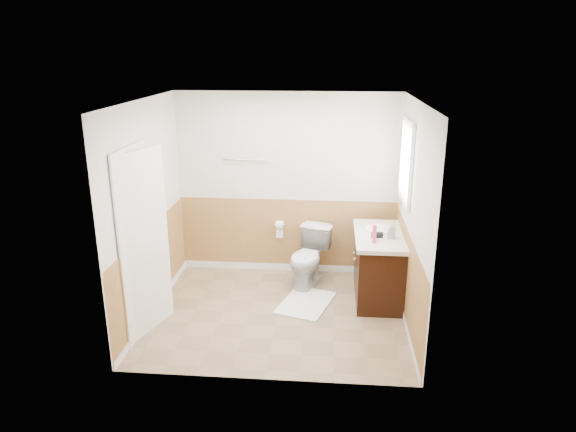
# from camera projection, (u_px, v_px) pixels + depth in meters

# --- Properties ---
(floor) EXTENTS (3.00, 3.00, 0.00)m
(floor) POSITION_uv_depth(u_px,v_px,m) (278.00, 313.00, 6.20)
(floor) COLOR #8C7051
(floor) RESTS_ON ground
(ceiling) EXTENTS (3.00, 3.00, 0.00)m
(ceiling) POSITION_uv_depth(u_px,v_px,m) (276.00, 101.00, 5.43)
(ceiling) COLOR white
(ceiling) RESTS_ON floor
(wall_back) EXTENTS (3.00, 0.00, 3.00)m
(wall_back) POSITION_uv_depth(u_px,v_px,m) (287.00, 185.00, 7.04)
(wall_back) COLOR silver
(wall_back) RESTS_ON floor
(wall_front) EXTENTS (3.00, 0.00, 3.00)m
(wall_front) POSITION_uv_depth(u_px,v_px,m) (262.00, 259.00, 4.58)
(wall_front) COLOR silver
(wall_front) RESTS_ON floor
(wall_left) EXTENTS (0.00, 3.00, 3.00)m
(wall_left) POSITION_uv_depth(u_px,v_px,m) (147.00, 211.00, 5.93)
(wall_left) COLOR silver
(wall_left) RESTS_ON floor
(wall_right) EXTENTS (0.00, 3.00, 3.00)m
(wall_right) POSITION_uv_depth(u_px,v_px,m) (413.00, 218.00, 5.69)
(wall_right) COLOR silver
(wall_right) RESTS_ON floor
(wainscot_back) EXTENTS (3.00, 0.00, 3.00)m
(wainscot_back) POSITION_uv_depth(u_px,v_px,m) (287.00, 237.00, 7.26)
(wainscot_back) COLOR #A16E40
(wainscot_back) RESTS_ON floor
(wainscot_front) EXTENTS (3.00, 0.00, 3.00)m
(wainscot_front) POSITION_uv_depth(u_px,v_px,m) (263.00, 333.00, 4.82)
(wainscot_front) COLOR #A16E40
(wainscot_front) RESTS_ON floor
(wainscot_left) EXTENTS (0.00, 2.60, 2.60)m
(wainscot_left) POSITION_uv_depth(u_px,v_px,m) (153.00, 271.00, 6.16)
(wainscot_left) COLOR #A16E40
(wainscot_left) RESTS_ON floor
(wainscot_right) EXTENTS (0.00, 2.60, 2.60)m
(wainscot_right) POSITION_uv_depth(u_px,v_px,m) (407.00, 280.00, 5.92)
(wainscot_right) COLOR #A16E40
(wainscot_right) RESTS_ON floor
(toilet) EXTENTS (0.63, 0.84, 0.76)m
(toilet) POSITION_uv_depth(u_px,v_px,m) (308.00, 257.00, 6.86)
(toilet) COLOR silver
(toilet) RESTS_ON floor
(bath_mat) EXTENTS (0.77, 0.93, 0.02)m
(bath_mat) POSITION_uv_depth(u_px,v_px,m) (306.00, 303.00, 6.43)
(bath_mat) COLOR white
(bath_mat) RESTS_ON floor
(vanity_cabinet) EXTENTS (0.55, 1.10, 0.80)m
(vanity_cabinet) POSITION_uv_depth(u_px,v_px,m) (378.00, 268.00, 6.50)
(vanity_cabinet) COLOR black
(vanity_cabinet) RESTS_ON floor
(vanity_knob_left) EXTENTS (0.03, 0.03, 0.03)m
(vanity_knob_left) POSITION_uv_depth(u_px,v_px,m) (355.00, 259.00, 6.38)
(vanity_knob_left) COLOR silver
(vanity_knob_left) RESTS_ON vanity_cabinet
(vanity_knob_right) EXTENTS (0.03, 0.03, 0.03)m
(vanity_knob_right) POSITION_uv_depth(u_px,v_px,m) (354.00, 253.00, 6.57)
(vanity_knob_right) COLOR silver
(vanity_knob_right) RESTS_ON vanity_cabinet
(countertop) EXTENTS (0.60, 1.15, 0.05)m
(countertop) POSITION_uv_depth(u_px,v_px,m) (379.00, 236.00, 6.37)
(countertop) COLOR beige
(countertop) RESTS_ON vanity_cabinet
(sink_basin) EXTENTS (0.36, 0.36, 0.02)m
(sink_basin) POSITION_uv_depth(u_px,v_px,m) (379.00, 229.00, 6.50)
(sink_basin) COLOR white
(sink_basin) RESTS_ON countertop
(faucet) EXTENTS (0.02, 0.02, 0.14)m
(faucet) POSITION_uv_depth(u_px,v_px,m) (394.00, 225.00, 6.46)
(faucet) COLOR silver
(faucet) RESTS_ON countertop
(lotion_bottle) EXTENTS (0.05, 0.05, 0.22)m
(lotion_bottle) POSITION_uv_depth(u_px,v_px,m) (374.00, 234.00, 6.04)
(lotion_bottle) COLOR #E83C80
(lotion_bottle) RESTS_ON countertop
(soap_dispenser) EXTENTS (0.10, 0.10, 0.18)m
(soap_dispenser) POSITION_uv_depth(u_px,v_px,m) (392.00, 231.00, 6.19)
(soap_dispenser) COLOR gray
(soap_dispenser) RESTS_ON countertop
(hair_dryer_body) EXTENTS (0.14, 0.07, 0.07)m
(hair_dryer_body) POSITION_uv_depth(u_px,v_px,m) (377.00, 235.00, 6.24)
(hair_dryer_body) COLOR black
(hair_dryer_body) RESTS_ON countertop
(hair_dryer_handle) EXTENTS (0.03, 0.03, 0.07)m
(hair_dryer_handle) POSITION_uv_depth(u_px,v_px,m) (375.00, 238.00, 6.22)
(hair_dryer_handle) COLOR black
(hair_dryer_handle) RESTS_ON countertop
(mirror_panel) EXTENTS (0.02, 0.35, 0.90)m
(mirror_panel) POSITION_uv_depth(u_px,v_px,m) (400.00, 169.00, 6.64)
(mirror_panel) COLOR silver
(mirror_panel) RESTS_ON wall_right
(window_frame) EXTENTS (0.04, 0.80, 1.00)m
(window_frame) POSITION_uv_depth(u_px,v_px,m) (406.00, 162.00, 6.10)
(window_frame) COLOR white
(window_frame) RESTS_ON wall_right
(window_glass) EXTENTS (0.01, 0.70, 0.90)m
(window_glass) POSITION_uv_depth(u_px,v_px,m) (408.00, 162.00, 6.09)
(window_glass) COLOR white
(window_glass) RESTS_ON wall_right
(door) EXTENTS (0.29, 0.78, 2.04)m
(door) POSITION_uv_depth(u_px,v_px,m) (144.00, 244.00, 5.57)
(door) COLOR white
(door) RESTS_ON wall_left
(door_frame) EXTENTS (0.02, 0.92, 2.10)m
(door_frame) POSITION_uv_depth(u_px,v_px,m) (137.00, 243.00, 5.57)
(door_frame) COLOR white
(door_frame) RESTS_ON wall_left
(door_knob) EXTENTS (0.06, 0.06, 0.06)m
(door_knob) POSITION_uv_depth(u_px,v_px,m) (159.00, 239.00, 5.90)
(door_knob) COLOR silver
(door_knob) RESTS_ON door
(towel_bar) EXTENTS (0.62, 0.02, 0.02)m
(towel_bar) POSITION_uv_depth(u_px,v_px,m) (246.00, 160.00, 6.93)
(towel_bar) COLOR silver
(towel_bar) RESTS_ON wall_back
(tp_holder_bar) EXTENTS (0.14, 0.02, 0.02)m
(tp_holder_bar) POSITION_uv_depth(u_px,v_px,m) (280.00, 225.00, 7.15)
(tp_holder_bar) COLOR silver
(tp_holder_bar) RESTS_ON wall_back
(tp_roll) EXTENTS (0.10, 0.11, 0.11)m
(tp_roll) POSITION_uv_depth(u_px,v_px,m) (280.00, 225.00, 7.15)
(tp_roll) COLOR white
(tp_roll) RESTS_ON tp_holder_bar
(tp_sheet) EXTENTS (0.10, 0.01, 0.16)m
(tp_sheet) POSITION_uv_depth(u_px,v_px,m) (280.00, 232.00, 7.19)
(tp_sheet) COLOR white
(tp_sheet) RESTS_ON tp_roll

